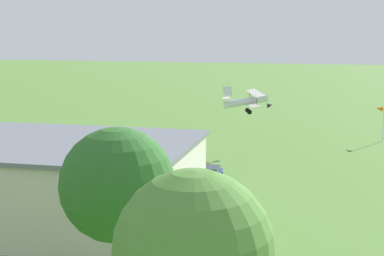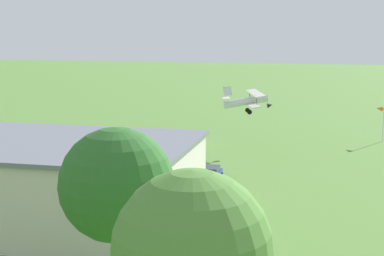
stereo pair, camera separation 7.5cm
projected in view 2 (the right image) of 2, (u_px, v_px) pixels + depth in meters
name	position (u px, v px, depth m)	size (l,w,h in m)	color
ground_plane	(187.00, 144.00, 84.16)	(400.00, 400.00, 0.00)	#568438
hangar	(35.00, 180.00, 50.45)	(27.21, 16.77, 7.03)	beige
biplane	(248.00, 101.00, 80.19)	(7.03, 9.10, 3.81)	silver
car_blue	(211.00, 173.00, 63.97)	(2.05, 4.21, 1.57)	#23389E
car_green	(25.00, 164.00, 68.41)	(1.99, 4.09, 1.67)	#1E6B38
person_by_parked_cars	(62.00, 169.00, 65.90)	(0.49, 0.49, 1.69)	navy
person_walking_on_apron	(190.00, 165.00, 67.94)	(0.52, 0.52, 1.61)	#3F3F47
tree_behind_hangar_left	(192.00, 251.00, 23.25)	(6.45, 6.45, 10.97)	brown
tree_near_perimeter_road	(117.00, 185.00, 32.81)	(6.48, 6.48, 11.01)	brown
windsock	(380.00, 111.00, 85.74)	(1.37, 1.42, 5.15)	silver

